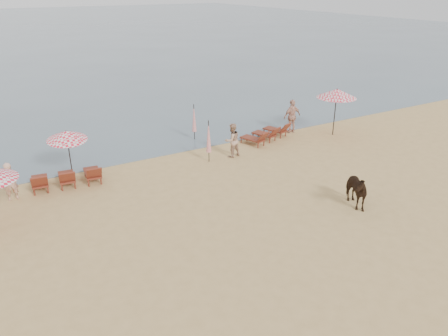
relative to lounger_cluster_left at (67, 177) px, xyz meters
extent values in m
plane|color=tan|center=(5.31, -8.81, -0.42)|extent=(120.00, 120.00, 0.00)
cube|color=#51606B|center=(5.31, 71.19, -0.42)|extent=(160.00, 140.00, 0.06)
cube|color=maroon|center=(-1.02, 0.34, -0.08)|extent=(0.77, 1.40, 0.08)
cube|color=maroon|center=(-1.10, -0.37, 0.19)|extent=(0.67, 0.51, 0.59)
cube|color=maroon|center=(0.03, 0.22, -0.08)|extent=(0.77, 1.40, 0.08)
cube|color=maroon|center=(-0.06, -0.49, 0.19)|extent=(0.67, 0.51, 0.59)
cube|color=maroon|center=(1.07, 0.09, -0.08)|extent=(0.77, 1.40, 0.08)
cube|color=maroon|center=(0.99, -0.62, 0.19)|extent=(0.67, 0.51, 0.59)
cube|color=maroon|center=(9.45, 0.37, -0.10)|extent=(0.96, 1.39, 0.07)
cube|color=maroon|center=(9.67, -0.27, 0.16)|extent=(0.69, 0.58, 0.56)
cube|color=maroon|center=(10.40, 0.68, -0.10)|extent=(0.96, 1.39, 0.07)
cube|color=maroon|center=(10.62, 0.04, 0.16)|extent=(0.69, 0.58, 0.56)
cube|color=maroon|center=(11.35, 1.00, -0.10)|extent=(0.96, 1.39, 0.07)
cube|color=maroon|center=(11.57, 0.35, 0.16)|extent=(0.69, 0.58, 0.56)
cylinder|color=black|center=(0.41, 1.03, 0.54)|extent=(0.04, 0.04, 1.91)
cone|color=red|center=(0.41, 1.03, 1.45)|extent=(1.68, 1.72, 0.57)
sphere|color=black|center=(0.41, 1.03, 1.62)|extent=(0.07, 0.07, 0.07)
cylinder|color=black|center=(14.19, -0.56, 0.78)|extent=(0.05, 0.05, 2.39)
cone|color=red|center=(14.19, -0.56, 1.92)|extent=(2.13, 2.13, 0.48)
sphere|color=black|center=(14.19, -0.56, 2.14)|extent=(0.09, 0.09, 0.09)
cylinder|color=black|center=(7.16, 2.52, 0.57)|extent=(0.04, 0.04, 1.97)
cone|color=red|center=(7.16, 2.52, 0.80)|extent=(0.24, 0.24, 1.48)
cylinder|color=black|center=(6.38, -0.56, 0.60)|extent=(0.04, 0.04, 2.03)
cone|color=red|center=(6.38, -0.56, 0.84)|extent=(0.25, 0.25, 1.52)
imported|color=black|center=(9.01, -7.17, 0.27)|extent=(1.21, 1.78, 1.38)
imported|color=#D8A087|center=(-2.12, -0.17, 0.37)|extent=(0.60, 0.43, 1.56)
imported|color=tan|center=(7.66, -0.54, 0.42)|extent=(0.87, 0.70, 1.67)
imported|color=tan|center=(12.44, 0.92, 0.53)|extent=(1.11, 0.48, 1.89)
camera|label=1|loc=(-2.60, -17.47, 7.47)|focal=35.00mm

